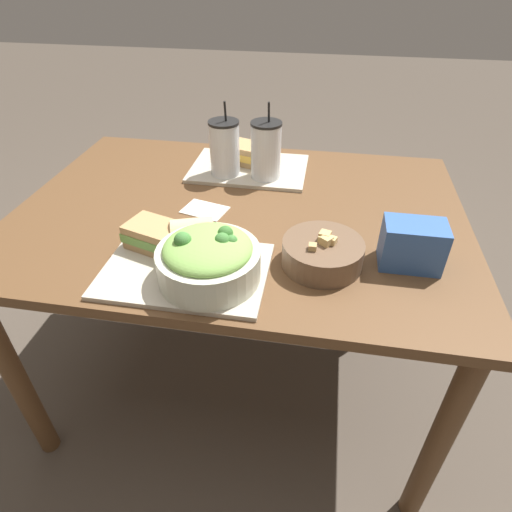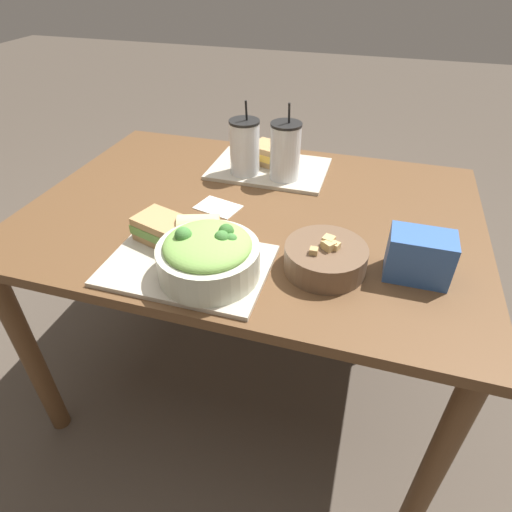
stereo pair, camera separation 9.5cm
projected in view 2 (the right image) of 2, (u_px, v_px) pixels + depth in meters
The scene contains 13 objects.
ground_plane at pixel (253, 371), 1.73m from camera, with size 12.00×12.00×0.00m, color #4C4238.
dining_table at pixel (252, 236), 1.33m from camera, with size 1.32×0.95×0.76m.
tray_near at pixel (188, 265), 1.04m from camera, with size 0.39×0.27×0.01m.
tray_far at pixel (269, 169), 1.48m from camera, with size 0.39×0.27×0.01m.
salad_bowl at pixel (210, 255), 0.97m from camera, with size 0.24×0.24×0.12m.
soup_bowl at pixel (325, 257), 1.02m from camera, with size 0.20×0.20×0.09m.
sandwich_near at pixel (163, 229), 1.10m from camera, with size 0.17×0.14×0.06m.
baguette_near at pixel (200, 230), 1.08m from camera, with size 0.13×0.11×0.08m.
sandwich_far at pixel (271, 154), 1.48m from camera, with size 0.17×0.14×0.06m.
drink_cup_dark at pixel (245, 149), 1.39m from camera, with size 0.10×0.10×0.24m.
drink_cup_red at pixel (285, 153), 1.36m from camera, with size 0.10×0.10×0.24m.
chip_bag at pixel (419, 256), 0.98m from camera, with size 0.15×0.09×0.12m.
napkin_folded at pixel (218, 207), 1.27m from camera, with size 0.14×0.12×0.00m.
Camera 2 is at (0.33, -1.05, 1.41)m, focal length 30.00 mm.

